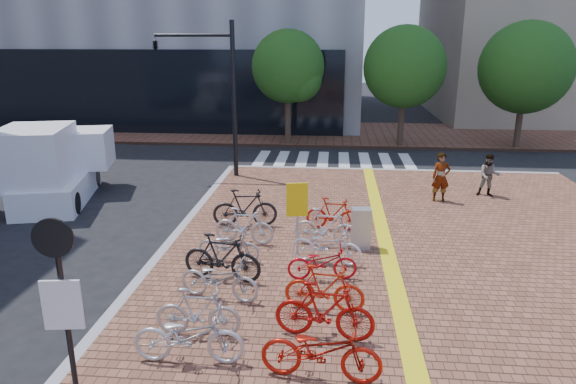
# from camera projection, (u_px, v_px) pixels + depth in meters

# --- Properties ---
(ground) EXTENTS (120.00, 120.00, 0.00)m
(ground) POSITION_uv_depth(u_px,v_px,m) (306.00, 308.00, 11.09)
(ground) COLOR black
(ground) RESTS_ON ground
(kerb_north) EXTENTS (14.00, 0.25, 0.15)m
(kerb_north) POSITION_uv_depth(u_px,v_px,m) (391.00, 171.00, 22.25)
(kerb_north) COLOR gray
(kerb_north) RESTS_ON ground
(far_sidewalk) EXTENTS (70.00, 8.00, 0.15)m
(far_sidewalk) POSITION_uv_depth(u_px,v_px,m) (326.00, 133.00, 31.10)
(far_sidewalk) COLOR brown
(far_sidewalk) RESTS_ON ground
(crosswalk) EXTENTS (7.50, 4.00, 0.01)m
(crosswalk) POSITION_uv_depth(u_px,v_px,m) (333.00, 161.00, 24.40)
(crosswalk) COLOR silver
(crosswalk) RESTS_ON ground
(street_trees) EXTENTS (16.20, 4.60, 6.35)m
(street_trees) POSITION_uv_depth(u_px,v_px,m) (425.00, 69.00, 26.13)
(street_trees) COLOR #38281E
(street_trees) RESTS_ON far_sidewalk
(bike_0) EXTENTS (1.97, 0.75, 1.02)m
(bike_0) POSITION_uv_depth(u_px,v_px,m) (189.00, 336.00, 8.85)
(bike_0) COLOR silver
(bike_0) RESTS_ON sidewalk
(bike_1) EXTENTS (1.63, 0.48, 0.98)m
(bike_1) POSITION_uv_depth(u_px,v_px,m) (198.00, 312.00, 9.67)
(bike_1) COLOR #B1B1B6
(bike_1) RESTS_ON sidewalk
(bike_2) EXTENTS (1.88, 0.96, 0.94)m
(bike_2) POSITION_uv_depth(u_px,v_px,m) (219.00, 279.00, 11.05)
(bike_2) COLOR #B1B1B6
(bike_2) RESTS_ON sidewalk
(bike_3) EXTENTS (1.96, 0.85, 1.14)m
(bike_3) POSITION_uv_depth(u_px,v_px,m) (222.00, 257.00, 11.89)
(bike_3) COLOR black
(bike_3) RESTS_ON sidewalk
(bike_4) EXTENTS (1.65, 0.71, 0.84)m
(bike_4) POSITION_uv_depth(u_px,v_px,m) (229.00, 245.00, 12.96)
(bike_4) COLOR #A7A7AC
(bike_4) RESTS_ON sidewalk
(bike_5) EXTENTS (1.74, 0.71, 1.01)m
(bike_5) POSITION_uv_depth(u_px,v_px,m) (244.00, 226.00, 14.07)
(bike_5) COLOR silver
(bike_5) RESTS_ON sidewalk
(bike_6) EXTENTS (1.98, 0.80, 1.16)m
(bike_6) POSITION_uv_depth(u_px,v_px,m) (245.00, 208.00, 15.34)
(bike_6) COLOR black
(bike_6) RESTS_ON sidewalk
(bike_7) EXTENTS (2.07, 0.88, 1.06)m
(bike_7) POSITION_uv_depth(u_px,v_px,m) (321.00, 351.00, 8.40)
(bike_7) COLOR #AD170C
(bike_7) RESTS_ON sidewalk
(bike_8) EXTENTS (1.94, 0.77, 1.14)m
(bike_8) POSITION_uv_depth(u_px,v_px,m) (324.00, 311.00, 9.55)
(bike_8) COLOR #A2100B
(bike_8) RESTS_ON sidewalk
(bike_9) EXTENTS (1.71, 0.68, 1.00)m
(bike_9) POSITION_uv_depth(u_px,v_px,m) (324.00, 288.00, 10.56)
(bike_9) COLOR red
(bike_9) RESTS_ON sidewalk
(bike_10) EXTENTS (1.68, 0.76, 0.85)m
(bike_10) POSITION_uv_depth(u_px,v_px,m) (322.00, 262.00, 11.96)
(bike_10) COLOR red
(bike_10) RESTS_ON sidewalk
(bike_11) EXTENTS (1.88, 0.95, 0.94)m
(bike_11) POSITION_uv_depth(u_px,v_px,m) (326.00, 245.00, 12.83)
(bike_11) COLOR white
(bike_11) RESTS_ON sidewalk
(bike_12) EXTENTS (1.82, 0.78, 1.06)m
(bike_12) POSITION_uv_depth(u_px,v_px,m) (326.00, 227.00, 13.89)
(bike_12) COLOR silver
(bike_12) RESTS_ON sidewalk
(bike_13) EXTENTS (1.66, 0.66, 0.97)m
(bike_13) POSITION_uv_depth(u_px,v_px,m) (333.00, 214.00, 15.10)
(bike_13) COLOR #B51A0C
(bike_13) RESTS_ON sidewalk
(pedestrian_a) EXTENTS (0.64, 0.44, 1.71)m
(pedestrian_a) POSITION_uv_depth(u_px,v_px,m) (441.00, 177.00, 17.67)
(pedestrian_a) COLOR gray
(pedestrian_a) RESTS_ON sidewalk
(pedestrian_b) EXTENTS (0.84, 0.70, 1.54)m
(pedestrian_b) POSITION_uv_depth(u_px,v_px,m) (489.00, 175.00, 18.26)
(pedestrian_b) COLOR #484C5B
(pedestrian_b) RESTS_ON sidewalk
(utility_box) EXTENTS (0.54, 0.41, 1.11)m
(utility_box) POSITION_uv_depth(u_px,v_px,m) (361.00, 228.00, 13.74)
(utility_box) COLOR #A8A8AD
(utility_box) RESTS_ON sidewalk
(yellow_sign) EXTENTS (0.54, 0.18, 2.00)m
(yellow_sign) POSITION_uv_depth(u_px,v_px,m) (298.00, 206.00, 12.89)
(yellow_sign) COLOR #B7B7BC
(yellow_sign) RESTS_ON sidewalk
(notice_sign) EXTENTS (0.57, 0.17, 3.11)m
(notice_sign) POSITION_uv_depth(u_px,v_px,m) (62.00, 294.00, 7.28)
(notice_sign) COLOR black
(notice_sign) RESTS_ON sidewalk
(traffic_light_pole) EXTENTS (3.29, 1.27, 6.13)m
(traffic_light_pole) POSITION_uv_depth(u_px,v_px,m) (198.00, 71.00, 20.18)
(traffic_light_pole) COLOR black
(traffic_light_pole) RESTS_ON sidewalk
(box_truck) EXTENTS (3.16, 5.12, 2.76)m
(box_truck) POSITION_uv_depth(u_px,v_px,m) (55.00, 166.00, 18.04)
(box_truck) COLOR white
(box_truck) RESTS_ON ground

